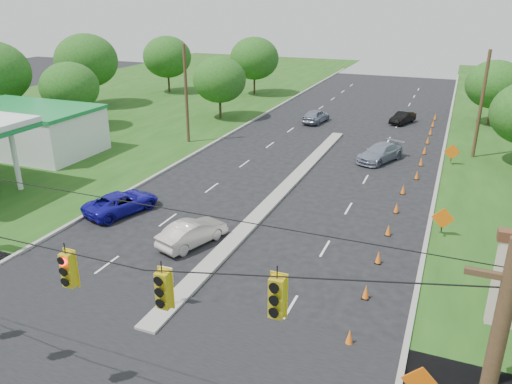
% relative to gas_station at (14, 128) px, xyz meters
% --- Properties ---
extents(curb_left, '(0.25, 110.00, 0.16)m').
position_rel_gas_station_xyz_m(curb_left, '(13.54, 9.76, -2.58)').
color(curb_left, gray).
rests_on(curb_left, ground).
extents(curb_right, '(0.25, 110.00, 0.16)m').
position_rel_gas_station_xyz_m(curb_right, '(33.74, 9.76, -2.58)').
color(curb_right, gray).
rests_on(curb_right, ground).
extents(median, '(1.00, 34.00, 0.18)m').
position_rel_gas_station_xyz_m(median, '(23.64, 0.76, -2.58)').
color(median, gray).
rests_on(median, ground).
extents(median_sign, '(0.55, 0.06, 2.05)m').
position_rel_gas_station_xyz_m(median_sign, '(23.64, -14.24, -1.11)').
color(median_sign, gray).
rests_on(median_sign, ground).
extents(signal_span, '(25.60, 0.32, 9.00)m').
position_rel_gas_station_xyz_m(signal_span, '(23.59, -21.24, 2.40)').
color(signal_span, '#422D1C').
rests_on(signal_span, ground).
extents(utility_pole_far_left, '(0.28, 0.28, 9.00)m').
position_rel_gas_station_xyz_m(utility_pole_far_left, '(11.14, 9.76, 1.92)').
color(utility_pole_far_left, '#422D1C').
rests_on(utility_pole_far_left, ground).
extents(utility_pole_far_right, '(0.28, 0.28, 9.00)m').
position_rel_gas_station_xyz_m(utility_pole_far_right, '(36.14, 14.76, 1.92)').
color(utility_pole_far_right, '#422D1C').
rests_on(utility_pole_far_right, ground).
extents(gas_station, '(18.40, 19.70, 5.20)m').
position_rel_gas_station_xyz_m(gas_station, '(0.00, 0.00, 0.00)').
color(gas_station, white).
rests_on(gas_station, ground).
extents(cone_1, '(0.32, 0.32, 0.70)m').
position_rel_gas_station_xyz_m(cone_1, '(31.60, -13.74, -2.23)').
color(cone_1, orange).
rests_on(cone_1, ground).
extents(cone_2, '(0.32, 0.32, 0.70)m').
position_rel_gas_station_xyz_m(cone_2, '(31.60, -10.24, -2.23)').
color(cone_2, orange).
rests_on(cone_2, ground).
extents(cone_3, '(0.32, 0.32, 0.70)m').
position_rel_gas_station_xyz_m(cone_3, '(31.60, -6.74, -2.23)').
color(cone_3, orange).
rests_on(cone_3, ground).
extents(cone_4, '(0.32, 0.32, 0.70)m').
position_rel_gas_station_xyz_m(cone_4, '(31.60, -3.24, -2.23)').
color(cone_4, orange).
rests_on(cone_4, ground).
extents(cone_5, '(0.32, 0.32, 0.70)m').
position_rel_gas_station_xyz_m(cone_5, '(31.60, 0.26, -2.23)').
color(cone_5, orange).
rests_on(cone_5, ground).
extents(cone_6, '(0.32, 0.32, 0.70)m').
position_rel_gas_station_xyz_m(cone_6, '(31.60, 3.76, -2.23)').
color(cone_6, orange).
rests_on(cone_6, ground).
extents(cone_7, '(0.32, 0.32, 0.70)m').
position_rel_gas_station_xyz_m(cone_7, '(32.20, 7.26, -2.23)').
color(cone_7, orange).
rests_on(cone_7, ground).
extents(cone_8, '(0.32, 0.32, 0.70)m').
position_rel_gas_station_xyz_m(cone_8, '(32.20, 10.76, -2.23)').
color(cone_8, orange).
rests_on(cone_8, ground).
extents(cone_9, '(0.32, 0.32, 0.70)m').
position_rel_gas_station_xyz_m(cone_9, '(32.20, 14.26, -2.23)').
color(cone_9, orange).
rests_on(cone_9, ground).
extents(cone_10, '(0.32, 0.32, 0.70)m').
position_rel_gas_station_xyz_m(cone_10, '(32.20, 17.76, -2.23)').
color(cone_10, orange).
rests_on(cone_10, ground).
extents(cone_11, '(0.32, 0.32, 0.70)m').
position_rel_gas_station_xyz_m(cone_11, '(32.20, 21.26, -2.23)').
color(cone_11, orange).
rests_on(cone_11, ground).
extents(cone_12, '(0.32, 0.32, 0.70)m').
position_rel_gas_station_xyz_m(cone_12, '(32.20, 24.76, -2.23)').
color(cone_12, orange).
rests_on(cone_12, ground).
extents(cone_13, '(0.32, 0.32, 0.70)m').
position_rel_gas_station_xyz_m(cone_13, '(32.20, 28.26, -2.23)').
color(cone_13, orange).
rests_on(cone_13, ground).
extents(work_sign_0, '(1.27, 0.58, 1.37)m').
position_rel_gas_station_xyz_m(work_sign_0, '(34.44, -16.24, -1.48)').
color(work_sign_0, black).
rests_on(work_sign_0, ground).
extents(work_sign_1, '(1.27, 0.58, 1.37)m').
position_rel_gas_station_xyz_m(work_sign_1, '(34.44, -2.24, -1.48)').
color(work_sign_1, black).
rests_on(work_sign_1, ground).
extents(work_sign_2, '(1.27, 0.58, 1.37)m').
position_rel_gas_station_xyz_m(work_sign_2, '(34.44, 11.76, -1.48)').
color(work_sign_2, black).
rests_on(work_sign_2, ground).
extents(tree_2, '(5.88, 5.88, 6.86)m').
position_rel_gas_station_xyz_m(tree_2, '(-2.36, 9.76, 1.76)').
color(tree_2, black).
rests_on(tree_2, ground).
extents(tree_3, '(7.56, 7.56, 8.82)m').
position_rel_gas_station_xyz_m(tree_3, '(-8.36, 19.76, 3.00)').
color(tree_3, black).
rests_on(tree_3, ground).
extents(tree_4, '(6.72, 6.72, 7.84)m').
position_rel_gas_station_xyz_m(tree_4, '(-4.36, 31.76, 2.38)').
color(tree_4, black).
rests_on(tree_4, ground).
extents(tree_5, '(5.88, 5.88, 6.86)m').
position_rel_gas_station_xyz_m(tree_5, '(9.64, 19.76, 1.76)').
color(tree_5, black).
rests_on(tree_5, ground).
extents(tree_6, '(6.72, 6.72, 7.84)m').
position_rel_gas_station_xyz_m(tree_6, '(7.64, 34.76, 2.38)').
color(tree_6, black).
rests_on(tree_6, ground).
extents(tree_12, '(5.88, 5.88, 6.86)m').
position_rel_gas_station_xyz_m(tree_12, '(37.64, 27.76, 1.76)').
color(tree_12, black).
rests_on(tree_12, ground).
extents(white_sedan, '(2.76, 4.50, 1.40)m').
position_rel_gas_station_xyz_m(white_sedan, '(21.63, -8.46, -1.88)').
color(white_sedan, '#BFB2AD').
rests_on(white_sedan, ground).
extents(blue_pickup, '(3.66, 5.34, 1.36)m').
position_rel_gas_station_xyz_m(blue_pickup, '(15.29, -6.29, -1.90)').
color(blue_pickup, '#18129B').
rests_on(blue_pickup, ground).
extents(silver_car_far, '(3.81, 5.37, 1.44)m').
position_rel_gas_station_xyz_m(silver_car_far, '(28.86, 10.72, -1.85)').
color(silver_car_far, gray).
rests_on(silver_car_far, ground).
extents(silver_car_oncoming, '(2.42, 4.60, 1.49)m').
position_rel_gas_station_xyz_m(silver_car_oncoming, '(20.17, 21.91, -1.83)').
color(silver_car_oncoming, slate).
rests_on(silver_car_oncoming, ground).
extents(dark_car_receding, '(2.56, 4.07, 1.27)m').
position_rel_gas_station_xyz_m(dark_car_receding, '(29.01, 25.09, -1.94)').
color(dark_car_receding, black).
rests_on(dark_car_receding, ground).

